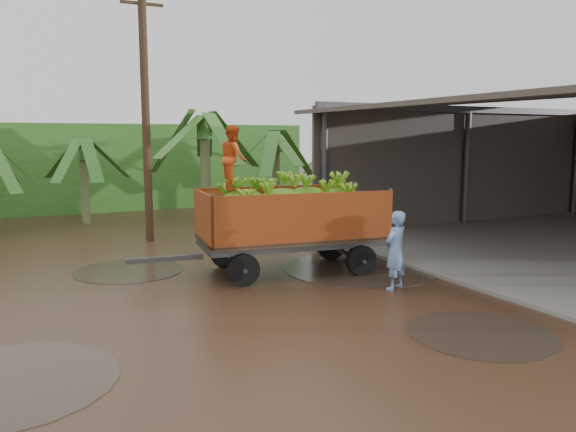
% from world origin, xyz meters
% --- Properties ---
extents(ground, '(100.00, 100.00, 0.00)m').
position_xyz_m(ground, '(0.00, 0.00, 0.00)').
color(ground, black).
rests_on(ground, ground).
extents(hedge_north, '(22.00, 3.00, 3.60)m').
position_xyz_m(hedge_north, '(-2.00, 16.00, 1.80)').
color(hedge_north, '#2D661E').
rests_on(hedge_north, ground).
extents(banana_trailer, '(5.77, 2.47, 3.32)m').
position_xyz_m(banana_trailer, '(2.36, 2.15, 1.24)').
color(banana_trailer, '#CC511D').
rests_on(banana_trailer, ground).
extents(man_blue, '(0.68, 0.56, 1.61)m').
position_xyz_m(man_blue, '(3.59, -0.15, 0.80)').
color(man_blue, '#7394D2').
rests_on(man_blue, ground).
extents(utility_pole, '(1.20, 0.24, 7.34)m').
position_xyz_m(utility_pole, '(0.33, 7.45, 3.72)').
color(utility_pole, '#47301E').
rests_on(utility_pole, ground).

